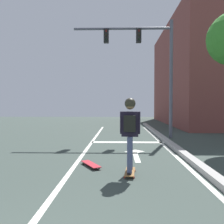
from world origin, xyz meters
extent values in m
cube|color=silver|center=(0.14, 6.00, 0.00)|extent=(0.12, 20.00, 0.01)
cube|color=silver|center=(3.06, 6.00, 0.00)|extent=(0.12, 20.00, 0.01)
cube|color=silver|center=(1.67, 9.23, 0.00)|extent=(3.07, 0.40, 0.01)
cube|color=silver|center=(1.83, 6.37, 0.00)|extent=(0.16, 1.40, 0.01)
cube|color=silver|center=(1.83, 7.22, 0.00)|extent=(0.71, 0.71, 0.01)
cube|color=#A3A09C|center=(3.31, 6.00, 0.07)|extent=(0.24, 24.00, 0.14)
cube|color=brown|center=(1.55, 4.55, 0.07)|extent=(0.29, 0.78, 0.02)
cube|color=#B2B2B7|center=(1.57, 4.81, 0.06)|extent=(0.17, 0.07, 0.01)
cylinder|color=#CE3F34|center=(1.47, 4.82, 0.03)|extent=(0.04, 0.06, 0.05)
cylinder|color=#CE3F34|center=(1.67, 4.80, 0.03)|extent=(0.04, 0.06, 0.05)
cube|color=#B2B2B7|center=(1.52, 4.30, 0.06)|extent=(0.17, 0.07, 0.01)
cylinder|color=#CE3F34|center=(1.42, 4.31, 0.03)|extent=(0.04, 0.06, 0.05)
cylinder|color=#CE3F34|center=(1.62, 4.29, 0.03)|extent=(0.04, 0.06, 0.05)
cylinder|color=#475176|center=(1.57, 4.74, 0.48)|extent=(0.11, 0.11, 0.80)
cube|color=black|center=(1.57, 4.74, 0.10)|extent=(0.11, 0.25, 0.03)
cylinder|color=#475176|center=(1.53, 4.37, 0.48)|extent=(0.11, 0.11, 0.80)
cube|color=black|center=(1.53, 4.37, 0.10)|extent=(0.11, 0.25, 0.03)
cube|color=black|center=(1.55, 4.55, 1.16)|extent=(0.39, 0.22, 0.56)
cylinder|color=black|center=(1.35, 4.60, 1.19)|extent=(0.07, 0.11, 0.51)
cylinder|color=black|center=(1.75, 4.56, 1.19)|extent=(0.07, 0.11, 0.51)
sphere|color=olive|center=(1.55, 4.55, 1.60)|extent=(0.22, 0.22, 0.22)
sphere|color=#2E2D20|center=(1.55, 4.55, 1.63)|extent=(0.25, 0.25, 0.25)
cube|color=black|center=(1.53, 4.42, 1.18)|extent=(0.27, 0.17, 0.36)
cube|color=red|center=(0.57, 5.24, 0.07)|extent=(0.61, 0.85, 0.02)
cube|color=#B2B2B7|center=(0.43, 5.49, 0.05)|extent=(0.18, 0.13, 0.01)
cylinder|color=#27291E|center=(0.34, 5.44, 0.02)|extent=(0.05, 0.06, 0.05)
cylinder|color=#27291E|center=(0.52, 5.54, 0.02)|extent=(0.05, 0.06, 0.05)
cube|color=#B2B2B7|center=(0.72, 4.99, 0.05)|extent=(0.18, 0.13, 0.01)
cylinder|color=#27291E|center=(0.63, 4.94, 0.02)|extent=(0.05, 0.06, 0.05)
cylinder|color=#27291E|center=(0.80, 5.04, 0.02)|extent=(0.05, 0.06, 0.05)
cylinder|color=#565665|center=(3.80, 10.73, 2.83)|extent=(0.16, 0.16, 5.65)
cylinder|color=#565665|center=(1.45, 10.73, 5.26)|extent=(4.69, 0.12, 0.12)
cube|color=black|center=(2.23, 10.73, 4.91)|extent=(0.24, 0.28, 0.64)
cylinder|color=red|center=(2.23, 10.58, 5.11)|extent=(0.02, 0.10, 0.10)
cylinder|color=#3C3106|center=(2.23, 10.58, 4.91)|extent=(0.02, 0.10, 0.10)
cylinder|color=black|center=(2.23, 10.58, 4.71)|extent=(0.02, 0.10, 0.10)
cube|color=black|center=(0.67, 10.73, 4.91)|extent=(0.24, 0.28, 0.64)
cylinder|color=red|center=(0.67, 10.58, 5.11)|extent=(0.02, 0.10, 0.10)
cylinder|color=#3C3106|center=(0.67, 10.58, 4.91)|extent=(0.02, 0.10, 0.10)
cylinder|color=black|center=(0.67, 10.58, 4.71)|extent=(0.02, 0.10, 0.10)
camera|label=1|loc=(1.30, -0.82, 1.60)|focal=38.12mm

